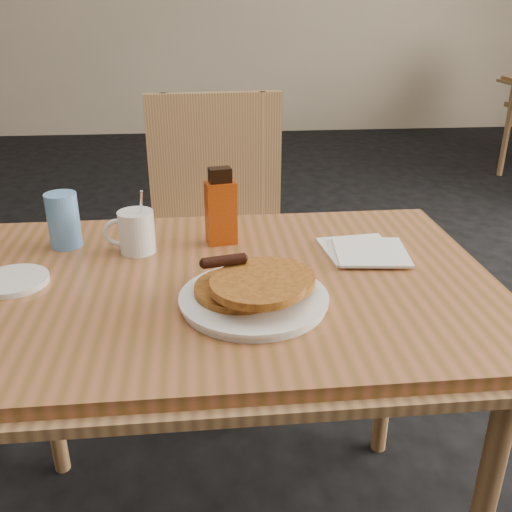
{
  "coord_description": "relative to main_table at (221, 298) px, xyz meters",
  "views": [
    {
      "loc": [
        -0.08,
        -1.0,
        1.27
      ],
      "look_at": [
        0.01,
        0.03,
        0.8
      ],
      "focal_mm": 40.0,
      "sensor_mm": 36.0,
      "label": 1
    }
  ],
  "objects": [
    {
      "name": "pancake_plate",
      "position": [
        0.06,
        -0.11,
        0.07
      ],
      "size": [
        0.28,
        0.28,
        0.08
      ],
      "rotation": [
        0.0,
        0.0,
        -0.21
      ],
      "color": "white",
      "rests_on": "main_table"
    },
    {
      "name": "chair_main_far",
      "position": [
        0.01,
        0.76,
        -0.11
      ],
      "size": [
        0.47,
        0.47,
        0.99
      ],
      "rotation": [
        0.0,
        0.0,
        0.05
      ],
      "color": "#A87D4F",
      "rests_on": "floor"
    },
    {
      "name": "main_table",
      "position": [
        0.0,
        0.0,
        0.0
      ],
      "size": [
        1.16,
        0.8,
        0.75
      ],
      "rotation": [
        0.0,
        0.0,
        0.01
      ],
      "color": "#9E5A38",
      "rests_on": "floor"
    },
    {
      "name": "side_saucer",
      "position": [
        -0.41,
        0.02,
        0.05
      ],
      "size": [
        0.15,
        0.15,
        0.01
      ],
      "primitive_type": "cylinder",
      "rotation": [
        0.0,
        0.0,
        0.11
      ],
      "color": "white",
      "rests_on": "main_table"
    },
    {
      "name": "coffee_mug",
      "position": [
        -0.18,
        0.16,
        0.09
      ],
      "size": [
        0.11,
        0.08,
        0.15
      ],
      "rotation": [
        0.0,
        0.0,
        -0.11
      ],
      "color": "white",
      "rests_on": "main_table"
    },
    {
      "name": "syrup_bottle",
      "position": [
        0.01,
        0.19,
        0.13
      ],
      "size": [
        0.07,
        0.06,
        0.18
      ],
      "rotation": [
        0.0,
        0.0,
        0.2
      ],
      "color": "maroon",
      "rests_on": "main_table"
    },
    {
      "name": "napkin_stack",
      "position": [
        0.32,
        0.1,
        0.05
      ],
      "size": [
        0.19,
        0.2,
        0.01
      ],
      "rotation": [
        0.0,
        0.0,
        0.11
      ],
      "color": "white",
      "rests_on": "main_table"
    },
    {
      "name": "blue_tumbler",
      "position": [
        -0.35,
        0.2,
        0.11
      ],
      "size": [
        0.09,
        0.09,
        0.13
      ],
      "primitive_type": "cylinder",
      "rotation": [
        0.0,
        0.0,
        0.35
      ],
      "color": "#5E99DC",
      "rests_on": "main_table"
    }
  ]
}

